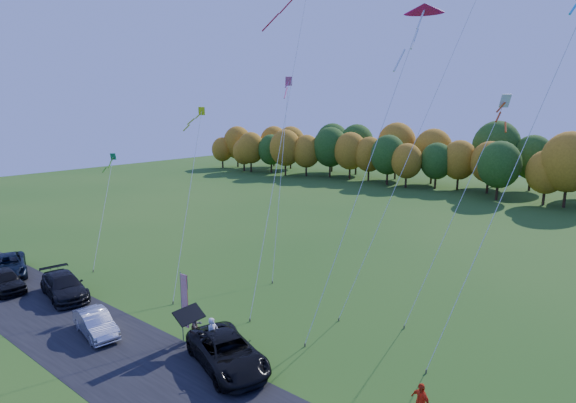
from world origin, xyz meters
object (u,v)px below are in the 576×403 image
Objects in this scene: person_east at (420,402)px; silver_sedan at (96,323)px; feather_flag at (184,300)px; black_suv at (227,352)px.

silver_sedan is at bearing -144.00° from person_east.
silver_sedan is at bearing -151.01° from feather_flag.
feather_flag is at bearing -50.12° from silver_sedan.
silver_sedan is (-8.28, -2.31, -0.12)m from black_suv.
black_suv is 1.40× the size of silver_sedan.
feather_flag reaches higher than silver_sedan.
silver_sedan is 2.43× the size of person_east.
black_suv is 3.97m from feather_flag.
black_suv is 3.40× the size of person_east.
feather_flag reaches higher than person_east.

